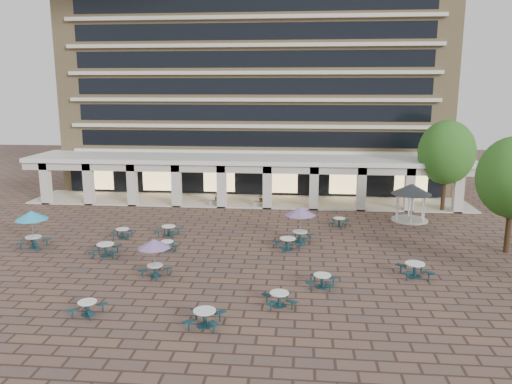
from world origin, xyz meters
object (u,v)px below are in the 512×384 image
picnic_table_0 (88,307)px  gazebo (411,193)px  picnic_table_1 (205,317)px  picnic_table_2 (279,298)px  planter_right (261,202)px  planter_left (217,200)px

picnic_table_0 → gazebo: gazebo is taller
picnic_table_1 → picnic_table_2: size_ratio=0.97×
picnic_table_1 → planter_right: 23.91m
picnic_table_2 → planter_left: planter_left is taller
picnic_table_0 → picnic_table_1: 5.93m
picnic_table_2 → gazebo: gazebo is taller
gazebo → planter_right: (-12.72, 3.79, -1.87)m
gazebo → picnic_table_2: bearing=-119.7°
gazebo → planter_right: gazebo is taller
picnic_table_0 → planter_right: bearing=85.0°
picnic_table_0 → picnic_table_1: (5.90, -0.64, 0.06)m
picnic_table_2 → gazebo: 20.37m
picnic_table_0 → planter_right: planter_right is taller
picnic_table_1 → planter_right: bearing=92.7°
picnic_table_1 → picnic_table_0: bearing=178.2°
picnic_table_0 → picnic_table_2: (9.24, 1.85, 0.03)m
picnic_table_1 → planter_left: bearing=102.6°
picnic_table_2 → planter_left: (-6.80, 21.41, 0.09)m
picnic_table_1 → planter_left: planter_left is taller
gazebo → picnic_table_1: bearing=-123.7°
picnic_table_1 → picnic_table_2: bearing=41.0°
planter_left → planter_right: size_ratio=1.00×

